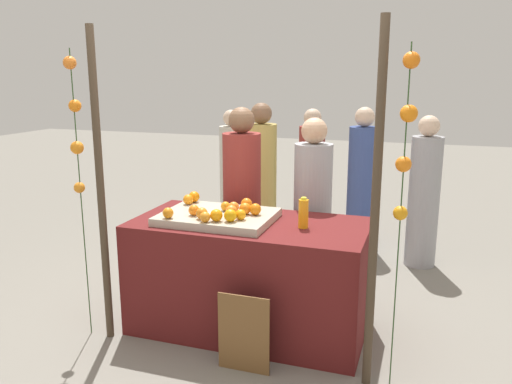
# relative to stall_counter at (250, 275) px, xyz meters

# --- Properties ---
(ground_plane) EXTENTS (24.00, 24.00, 0.00)m
(ground_plane) POSITION_rel_stall_counter_xyz_m (0.00, 0.00, -0.44)
(ground_plane) COLOR gray
(stall_counter) EXTENTS (1.78, 0.88, 0.87)m
(stall_counter) POSITION_rel_stall_counter_xyz_m (0.00, 0.00, 0.00)
(stall_counter) COLOR #5B1919
(stall_counter) RESTS_ON ground_plane
(orange_tray) EXTENTS (0.84, 0.63, 0.06)m
(orange_tray) POSITION_rel_stall_counter_xyz_m (-0.24, -0.05, 0.47)
(orange_tray) COLOR #B2AD99
(orange_tray) RESTS_ON stall_counter
(orange_0) EXTENTS (0.09, 0.09, 0.09)m
(orange_0) POSITION_rel_stall_counter_xyz_m (-0.29, -0.24, 0.54)
(orange_0) COLOR orange
(orange_0) RESTS_ON orange_tray
(orange_1) EXTENTS (0.09, 0.09, 0.09)m
(orange_1) POSITION_rel_stall_counter_xyz_m (-0.07, 0.13, 0.54)
(orange_1) COLOR orange
(orange_1) RESTS_ON orange_tray
(orange_2) EXTENTS (0.09, 0.09, 0.09)m
(orange_2) POSITION_rel_stall_counter_xyz_m (-0.03, -0.02, 0.54)
(orange_2) COLOR orange
(orange_2) RESTS_ON orange_tray
(orange_3) EXTENTS (0.08, 0.08, 0.08)m
(orange_3) POSITION_rel_stall_counter_xyz_m (-0.23, -0.30, 0.53)
(orange_3) COLOR orange
(orange_3) RESTS_ON orange_tray
(orange_4) EXTENTS (0.08, 0.08, 0.08)m
(orange_4) POSITION_rel_stall_counter_xyz_m (-0.14, 0.02, 0.54)
(orange_4) COLOR orange
(orange_4) RESTS_ON orange_tray
(orange_5) EXTENTS (0.09, 0.09, 0.09)m
(orange_5) POSITION_rel_stall_counter_xyz_m (-0.56, 0.21, 0.54)
(orange_5) COLOR orange
(orange_5) RESTS_ON orange_tray
(orange_6) EXTENTS (0.09, 0.09, 0.09)m
(orange_6) POSITION_rel_stall_counter_xyz_m (-0.06, -0.23, 0.54)
(orange_6) COLOR orange
(orange_6) RESTS_ON orange_tray
(orange_7) EXTENTS (0.07, 0.07, 0.07)m
(orange_7) POSITION_rel_stall_counter_xyz_m (-0.21, 0.03, 0.53)
(orange_7) COLOR orange
(orange_7) RESTS_ON orange_tray
(orange_8) EXTENTS (0.08, 0.08, 0.08)m
(orange_8) POSITION_rel_stall_counter_xyz_m (-0.38, -0.17, 0.54)
(orange_8) COLOR orange
(orange_8) RESTS_ON orange_tray
(orange_9) EXTENTS (0.08, 0.08, 0.08)m
(orange_9) POSITION_rel_stall_counter_xyz_m (-0.57, 0.12, 0.54)
(orange_9) COLOR orange
(orange_9) RESTS_ON orange_tray
(orange_10) EXTENTS (0.09, 0.09, 0.09)m
(orange_10) POSITION_rel_stall_counter_xyz_m (0.05, -0.01, 0.54)
(orange_10) COLOR orange
(orange_10) RESTS_ON orange_tray
(orange_11) EXTENTS (0.09, 0.09, 0.09)m
(orange_11) POSITION_rel_stall_counter_xyz_m (-0.11, -0.11, 0.54)
(orange_11) COLOR orange
(orange_11) RESTS_ON orange_tray
(orange_12) EXTENTS (0.08, 0.08, 0.08)m
(orange_12) POSITION_rel_stall_counter_xyz_m (-0.53, -0.30, 0.54)
(orange_12) COLOR orange
(orange_12) RESTS_ON orange_tray
(orange_13) EXTENTS (0.09, 0.09, 0.09)m
(orange_13) POSITION_rel_stall_counter_xyz_m (-0.16, -0.26, 0.54)
(orange_13) COLOR orange
(orange_13) RESTS_ON orange_tray
(orange_14) EXTENTS (0.08, 0.08, 0.08)m
(orange_14) POSITION_rel_stall_counter_xyz_m (-0.01, -0.17, 0.53)
(orange_14) COLOR orange
(orange_14) RESTS_ON orange_tray
(juice_bottle) EXTENTS (0.07, 0.07, 0.23)m
(juice_bottle) POSITION_rel_stall_counter_xyz_m (0.42, -0.02, 0.54)
(juice_bottle) COLOR orange
(juice_bottle) RESTS_ON stall_counter
(chalkboard_sign) EXTENTS (0.36, 0.03, 0.56)m
(chalkboard_sign) POSITION_rel_stall_counter_xyz_m (0.17, -0.60, -0.17)
(chalkboard_sign) COLOR brown
(chalkboard_sign) RESTS_ON ground_plane
(vendor_left) EXTENTS (0.34, 0.34, 1.69)m
(vendor_left) POSITION_rel_stall_counter_xyz_m (-0.31, 0.67, 0.35)
(vendor_left) COLOR maroon
(vendor_left) RESTS_ON ground_plane
(vendor_right) EXTENTS (0.32, 0.32, 1.62)m
(vendor_right) POSITION_rel_stall_counter_xyz_m (0.34, 0.66, 0.32)
(vendor_right) COLOR #99999E
(vendor_right) RESTS_ON ground_plane
(crowd_person_0) EXTENTS (0.31, 0.31, 1.57)m
(crowd_person_0) POSITION_rel_stall_counter_xyz_m (1.24, 1.88, 0.29)
(crowd_person_0) COLOR #99999E
(crowd_person_0) RESTS_ON ground_plane
(crowd_person_1) EXTENTS (0.31, 0.31, 1.53)m
(crowd_person_1) POSITION_rel_stall_counter_xyz_m (-1.13, 2.53, 0.28)
(crowd_person_1) COLOR beige
(crowd_person_1) RESTS_ON ground_plane
(crowd_person_2) EXTENTS (0.31, 0.31, 1.57)m
(crowd_person_2) POSITION_rel_stall_counter_xyz_m (-0.09, 2.53, 0.29)
(crowd_person_2) COLOR maroon
(crowd_person_2) RESTS_ON ground_plane
(crowd_person_3) EXTENTS (0.32, 0.32, 1.61)m
(crowd_person_3) POSITION_rel_stall_counter_xyz_m (0.56, 2.23, 0.32)
(crowd_person_3) COLOR #384C8C
(crowd_person_3) RESTS_ON ground_plane
(crowd_person_4) EXTENTS (0.33, 0.33, 1.67)m
(crowd_person_4) POSITION_rel_stall_counter_xyz_m (-0.46, 1.69, 0.34)
(crowd_person_4) COLOR tan
(crowd_person_4) RESTS_ON ground_plane
(canopy_post_left) EXTENTS (0.06, 0.06, 2.30)m
(canopy_post_left) POSITION_rel_stall_counter_xyz_m (-0.97, -0.48, 0.71)
(canopy_post_left) COLOR #473828
(canopy_post_left) RESTS_ON ground_plane
(canopy_post_right) EXTENTS (0.06, 0.06, 2.30)m
(canopy_post_right) POSITION_rel_stall_counter_xyz_m (0.97, -0.48, 0.71)
(canopy_post_right) COLOR #473828
(canopy_post_right) RESTS_ON ground_plane
(garland_strand_left) EXTENTS (0.10, 0.11, 2.14)m
(garland_strand_left) POSITION_rel_stall_counter_xyz_m (-1.14, -0.49, 1.17)
(garland_strand_left) COLOR #2D4C23
(garland_strand_left) RESTS_ON ground_plane
(garland_strand_right) EXTENTS (0.11, 0.11, 2.14)m
(garland_strand_right) POSITION_rel_stall_counter_xyz_m (1.12, -0.47, 1.18)
(garland_strand_right) COLOR #2D4C23
(garland_strand_right) RESTS_ON ground_plane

